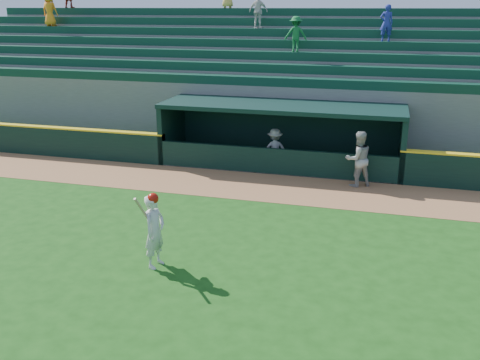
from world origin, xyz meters
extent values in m
plane|color=#184912|center=(0.00, 0.00, 0.00)|extent=(120.00, 120.00, 0.00)
cube|color=#97633C|center=(0.00, 4.90, 0.01)|extent=(40.00, 3.00, 0.01)
imported|color=#A5A49F|center=(3.10, 5.92, 0.98)|extent=(1.20, 1.12, 1.97)
imported|color=#989893|center=(-0.13, 7.17, 0.80)|extent=(1.16, 0.88, 1.59)
cube|color=slate|center=(0.00, 7.70, 0.02)|extent=(9.00, 2.60, 0.04)
cube|color=black|center=(-4.60, 7.70, 1.15)|extent=(0.20, 2.60, 2.30)
cube|color=black|center=(4.60, 7.70, 1.15)|extent=(0.20, 2.60, 2.30)
cube|color=black|center=(0.00, 9.00, 1.15)|extent=(9.40, 0.20, 2.30)
cube|color=black|center=(0.00, 7.70, 2.38)|extent=(9.40, 2.80, 0.16)
cube|color=black|center=(0.00, 6.48, 0.50)|extent=(9.00, 0.16, 1.00)
cube|color=brown|center=(0.00, 8.50, 0.25)|extent=(8.40, 0.45, 0.10)
cube|color=slate|center=(0.00, 9.53, 1.46)|extent=(34.00, 0.85, 2.91)
cube|color=#0F3828|center=(0.00, 9.41, 3.09)|extent=(34.00, 0.60, 0.36)
cube|color=slate|center=(0.00, 10.38, 1.68)|extent=(34.00, 0.85, 3.36)
cube|color=#0F3828|center=(0.00, 10.26, 3.54)|extent=(34.00, 0.60, 0.36)
cube|color=slate|center=(0.00, 11.22, 1.91)|extent=(34.00, 0.85, 3.81)
cube|color=#0F3828|center=(0.00, 11.11, 3.99)|extent=(34.00, 0.60, 0.36)
cube|color=slate|center=(0.00, 12.07, 2.13)|extent=(34.00, 0.85, 4.26)
cube|color=#0F3828|center=(0.00, 11.96, 4.44)|extent=(34.00, 0.60, 0.36)
cube|color=slate|center=(0.00, 12.93, 2.35)|extent=(34.00, 0.85, 4.71)
cube|color=#0F3828|center=(0.00, 12.81, 4.89)|extent=(34.00, 0.60, 0.36)
cube|color=slate|center=(0.00, 13.78, 2.58)|extent=(34.00, 0.85, 5.16)
cube|color=#0F3828|center=(0.00, 13.66, 5.34)|extent=(34.00, 0.60, 0.36)
cube|color=slate|center=(0.00, 14.62, 2.80)|extent=(34.00, 0.85, 5.61)
cube|color=#0F3828|center=(0.00, 14.51, 5.79)|extent=(34.00, 0.60, 0.36)
cube|color=slate|center=(0.00, 15.20, 2.80)|extent=(34.50, 0.30, 5.61)
imported|color=orange|center=(-13.31, 12.83, 5.88)|extent=(0.82, 0.57, 1.61)
imported|color=silver|center=(-2.20, 12.83, 5.84)|extent=(0.94, 0.48, 1.54)
imported|color=navy|center=(3.61, 11.97, 5.38)|extent=(0.62, 0.48, 1.52)
imported|color=#176A30|center=(-0.13, 11.12, 4.92)|extent=(1.07, 0.78, 1.49)
imported|color=silver|center=(-1.24, -1.65, 0.91)|extent=(0.54, 0.73, 1.83)
sphere|color=#A91409|center=(-1.24, -1.65, 1.76)|extent=(0.27, 0.27, 0.27)
cylinder|color=tan|center=(-1.42, -1.87, 1.53)|extent=(0.21, 0.51, 0.76)
camera|label=1|loc=(3.88, -12.50, 6.08)|focal=40.00mm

